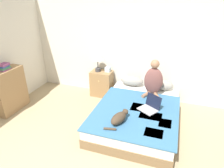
# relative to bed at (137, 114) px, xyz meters

# --- Properties ---
(wall_back) EXTENTS (5.86, 0.05, 2.55)m
(wall_back) POSITION_rel_bed_xyz_m (-0.46, 1.13, 1.09)
(wall_back) COLOR beige
(wall_back) RESTS_ON ground_plane
(bed) EXTENTS (1.54, 2.12, 0.37)m
(bed) POSITION_rel_bed_xyz_m (0.00, 0.00, 0.00)
(bed) COLOR brown
(bed) RESTS_ON ground_plane
(pillow_near) EXTENTS (0.54, 0.26, 0.22)m
(pillow_near) POSITION_rel_bed_xyz_m (-0.34, 0.91, 0.30)
(pillow_near) COLOR gray
(pillow_near) RESTS_ON bed
(pillow_far) EXTENTS (0.54, 0.26, 0.22)m
(pillow_far) POSITION_rel_bed_xyz_m (0.34, 0.91, 0.30)
(pillow_far) COLOR gray
(pillow_far) RESTS_ON bed
(person_sitting) EXTENTS (0.39, 0.38, 0.77)m
(person_sitting) POSITION_rel_bed_xyz_m (0.19, 0.61, 0.51)
(person_sitting) COLOR brown
(person_sitting) RESTS_ON bed
(cat_tabby) EXTENTS (0.32, 0.51, 0.18)m
(cat_tabby) POSITION_rel_bed_xyz_m (-0.20, -0.62, 0.28)
(cat_tabby) COLOR #473828
(cat_tabby) RESTS_ON bed
(laptop_open) EXTENTS (0.44, 0.44, 0.26)m
(laptop_open) POSITION_rel_bed_xyz_m (0.23, -0.05, 0.25)
(laptop_open) COLOR #B7B7BC
(laptop_open) RESTS_ON bed
(nightstand) EXTENTS (0.51, 0.38, 0.63)m
(nightstand) POSITION_rel_bed_xyz_m (-1.10, 0.88, 0.13)
(nightstand) COLOR #937047
(nightstand) RESTS_ON ground_plane
(table_lamp) EXTENTS (0.28, 0.28, 0.46)m
(table_lamp) POSITION_rel_bed_xyz_m (-1.18, 0.88, 0.78)
(table_lamp) COLOR #38383D
(table_lamp) RESTS_ON nightstand
(tissue_box) EXTENTS (0.12, 0.12, 0.14)m
(tissue_box) POSITION_rel_bed_xyz_m (-0.95, 0.93, 0.51)
(tissue_box) COLOR silver
(tissue_box) RESTS_ON nightstand
(bookshelf) EXTENTS (0.29, 0.74, 0.94)m
(bookshelf) POSITION_rel_bed_xyz_m (-2.72, -0.40, 0.29)
(bookshelf) COLOR #99754C
(bookshelf) RESTS_ON ground_plane
(book_stack_top) EXTENTS (0.20, 0.24, 0.13)m
(book_stack_top) POSITION_rel_bed_xyz_m (-2.72, -0.40, 0.82)
(book_stack_top) COLOR #844270
(book_stack_top) RESTS_ON bookshelf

